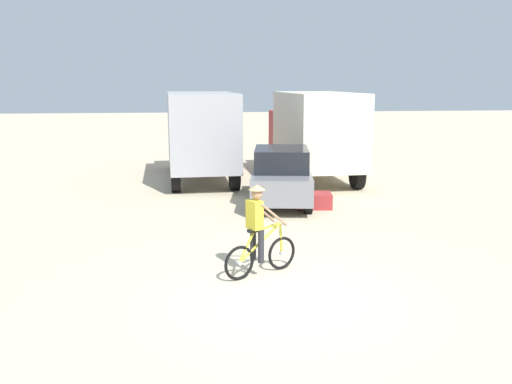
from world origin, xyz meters
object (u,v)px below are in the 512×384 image
at_px(box_truck_grey_hauler, 200,131).
at_px(box_truck_cream_rv, 314,131).
at_px(supply_crate, 314,200).
at_px(sedan_parked, 281,176).
at_px(cyclist_orange_shirt, 259,234).

relative_size(box_truck_grey_hauler, box_truck_cream_rv, 1.00).
bearing_deg(supply_crate, sedan_parked, 144.23).
bearing_deg(cyclist_orange_shirt, box_truck_grey_hauler, 94.45).
bearing_deg(sedan_parked, box_truck_cream_rv, 65.51).
distance_m(sedan_parked, cyclist_orange_shirt, 6.56).
bearing_deg(supply_crate, cyclist_orange_shirt, -112.82).
height_order(box_truck_grey_hauler, supply_crate, box_truck_grey_hauler).
xyz_separation_m(sedan_parked, supply_crate, (0.91, -0.65, -0.66)).
xyz_separation_m(box_truck_grey_hauler, box_truck_cream_rv, (4.35, -0.28, 0.00)).
height_order(box_truck_grey_hauler, cyclist_orange_shirt, box_truck_grey_hauler).
bearing_deg(box_truck_cream_rv, box_truck_grey_hauler, 176.27).
height_order(sedan_parked, cyclist_orange_shirt, cyclist_orange_shirt).
height_order(box_truck_grey_hauler, sedan_parked, box_truck_grey_hauler).
bearing_deg(box_truck_grey_hauler, supply_crate, -58.23).
height_order(sedan_parked, supply_crate, sedan_parked).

